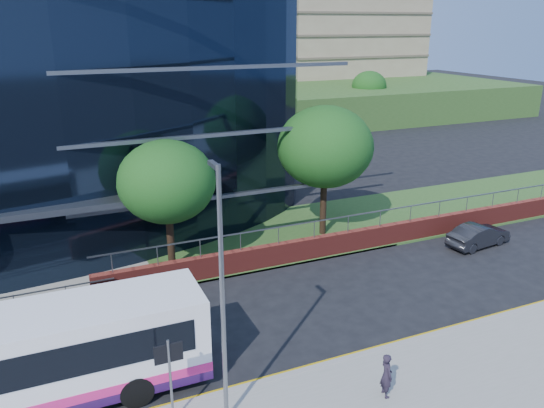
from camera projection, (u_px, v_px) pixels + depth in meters
name	position (u px, v px, depth m)	size (l,w,h in m)	color
grass_verge	(423.00, 210.00, 34.45)	(36.00, 8.00, 0.12)	#2D511E
retaining_wall	(409.00, 231.00, 29.55)	(34.00, 0.40, 2.11)	maroon
apartment_block	(263.00, 27.00, 74.00)	(60.00, 42.00, 30.00)	#2D511E
street_sign	(169.00, 364.00, 15.48)	(0.85, 0.09, 2.80)	slate
tree_far_c	(167.00, 182.00, 24.84)	(4.62, 4.62, 6.51)	black
tree_far_d	(325.00, 147.00, 28.90)	(5.28, 5.28, 7.44)	black
tree_dist_e	(256.00, 91.00, 58.16)	(4.62, 4.62, 6.51)	black
tree_dist_f	(369.00, 86.00, 66.06)	(4.29, 4.29, 6.05)	black
streetlight_east	(222.00, 293.00, 14.80)	(0.15, 0.77, 8.00)	slate
city_bus	(16.00, 363.00, 16.22)	(11.95, 2.83, 3.23)	white
parked_car	(478.00, 235.00, 28.89)	(1.32, 3.77, 1.24)	black
pedestrian	(386.00, 375.00, 16.94)	(0.56, 0.37, 1.53)	#241D2B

